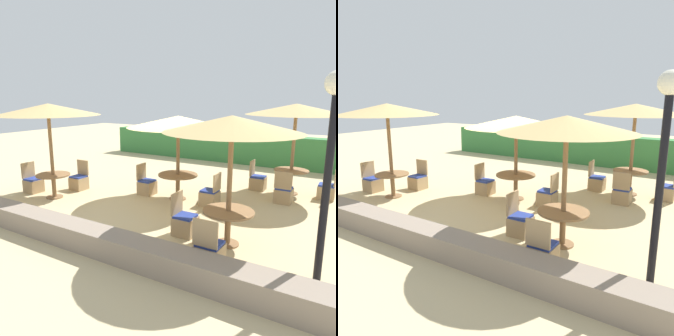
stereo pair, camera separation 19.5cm
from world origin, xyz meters
TOP-DOWN VIEW (x-y plane):
  - ground_plane at (0.00, 0.00)m, footprint 40.00×40.00m
  - hedge_row at (0.00, 6.68)m, footprint 13.00×0.70m
  - stone_border at (0.00, -3.05)m, footprint 10.00×0.56m
  - lamp_post at (4.40, -2.02)m, footprint 0.36×0.36m
  - parasol_front_left at (-2.89, -1.13)m, footprint 2.92×2.92m
  - round_table_front_left at (-2.89, -1.13)m, footprint 0.97×0.97m
  - patio_chair_front_left_west at (-3.91, -1.09)m, footprint 0.46×0.46m
  - patio_chair_front_left_north at (-2.91, -0.12)m, footprint 0.46×0.46m
  - parasol_front_right at (2.64, -1.44)m, footprint 2.66×2.66m
  - round_table_front_right at (2.64, -1.44)m, footprint 1.03×1.03m
  - patio_chair_front_right_south at (2.69, -2.44)m, footprint 0.46×0.46m
  - patio_chair_front_right_west at (1.67, -1.47)m, footprint 0.46×0.46m
  - parasol_center at (0.31, 0.63)m, footprint 2.88×2.88m
  - round_table_center at (0.31, 0.63)m, footprint 1.14×1.14m
  - patio_chair_center_west at (-0.75, 0.57)m, footprint 0.46×0.46m
  - patio_chair_center_east at (1.36, 0.58)m, footprint 0.46×0.46m
  - parasol_back_right at (3.01, 2.89)m, footprint 2.93×2.93m
  - round_table_back_right at (3.01, 2.89)m, footprint 1.02×1.02m
  - patio_chair_back_right_south at (3.03, 1.87)m, footprint 0.46×0.46m
  - patio_chair_back_right_west at (2.01, 2.83)m, footprint 0.46×0.46m
  - patio_chair_back_right_east at (4.04, 2.86)m, footprint 0.46×0.46m

SIDE VIEW (x-z plane):
  - ground_plane at x=0.00m, z-range 0.00..0.00m
  - stone_border at x=0.00m, z-range 0.00..0.46m
  - patio_chair_front_left_west at x=-3.91m, z-range -0.20..0.73m
  - patio_chair_front_left_north at x=-2.91m, z-range -0.20..0.73m
  - patio_chair_front_right_south at x=2.69m, z-range -0.20..0.73m
  - patio_chair_front_right_west at x=1.67m, z-range -0.20..0.73m
  - patio_chair_center_west at x=-0.75m, z-range -0.20..0.73m
  - patio_chair_center_east at x=1.36m, z-range -0.20..0.73m
  - patio_chair_back_right_south at x=3.03m, z-range -0.20..0.73m
  - patio_chair_back_right_west at x=2.01m, z-range -0.20..0.73m
  - patio_chair_back_right_east at x=4.04m, z-range -0.20..0.73m
  - round_table_front_left at x=-2.89m, z-range 0.19..0.89m
  - round_table_front_right at x=2.64m, z-range 0.20..0.93m
  - round_table_back_right at x=3.01m, z-range 0.21..0.96m
  - round_table_center at x=0.31m, z-range 0.23..0.98m
  - hedge_row at x=0.00m, z-range 0.00..1.30m
  - parasol_center at x=0.31m, z-range 1.04..3.45m
  - lamp_post at x=4.40m, z-range 0.69..4.01m
  - parasol_front_right at x=2.64m, z-range 1.13..3.73m
  - parasol_back_right at x=3.01m, z-range 1.19..3.93m
  - parasol_front_left at x=-2.89m, z-range 1.20..3.95m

